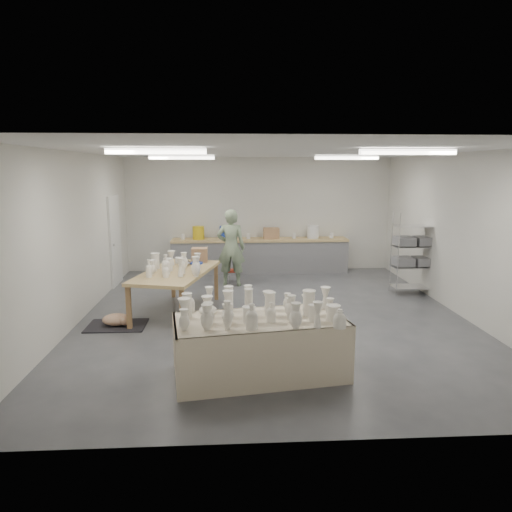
{
  "coord_description": "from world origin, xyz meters",
  "views": [
    {
      "loc": [
        -0.78,
        -8.12,
        2.7
      ],
      "look_at": [
        -0.29,
        0.48,
        1.05
      ],
      "focal_mm": 32.0,
      "sensor_mm": 36.0,
      "label": 1
    }
  ],
  "objects": [
    {
      "name": "red_stool",
      "position": [
        -0.76,
        2.62,
        0.27
      ],
      "size": [
        0.38,
        0.38,
        0.31
      ],
      "rotation": [
        0.0,
        0.0,
        0.2
      ],
      "color": "#B02E19",
      "rests_on": "ground"
    },
    {
      "name": "rug",
      "position": [
        -2.77,
        -0.4,
        0.01
      ],
      "size": [
        1.0,
        0.7,
        0.02
      ],
      "primitive_type": "cube",
      "color": "black",
      "rests_on": "ground"
    },
    {
      "name": "work_table",
      "position": [
        -1.76,
        0.34,
        0.83
      ],
      "size": [
        1.6,
        2.39,
        1.19
      ],
      "rotation": [
        0.0,
        0.0,
        -0.25
      ],
      "color": "tan",
      "rests_on": "ground"
    },
    {
      "name": "drying_table",
      "position": [
        -0.41,
        -2.46,
        0.44
      ],
      "size": [
        2.35,
        1.38,
        1.15
      ],
      "rotation": [
        0.0,
        0.0,
        0.15
      ],
      "color": "olive",
      "rests_on": "ground"
    },
    {
      "name": "potter",
      "position": [
        -0.76,
        2.35,
        0.9
      ],
      "size": [
        0.7,
        0.5,
        1.8
      ],
      "primitive_type": "imported",
      "rotation": [
        0.0,
        0.0,
        3.03
      ],
      "color": "gray",
      "rests_on": "ground"
    },
    {
      "name": "cat",
      "position": [
        -2.75,
        -0.42,
        0.13
      ],
      "size": [
        0.57,
        0.48,
        0.21
      ],
      "rotation": [
        0.0,
        0.0,
        -0.36
      ],
      "color": "white",
      "rests_on": "rug"
    },
    {
      "name": "wire_shelf",
      "position": [
        3.2,
        1.4,
        0.92
      ],
      "size": [
        0.88,
        0.48,
        1.8
      ],
      "color": "silver",
      "rests_on": "ground"
    },
    {
      "name": "back_counter",
      "position": [
        -0.01,
        3.68,
        0.49
      ],
      "size": [
        4.6,
        0.6,
        1.24
      ],
      "color": "tan",
      "rests_on": "ground"
    },
    {
      "name": "room",
      "position": [
        -0.11,
        0.08,
        2.06
      ],
      "size": [
        8.0,
        8.02,
        3.0
      ],
      "color": "#424449",
      "rests_on": "ground"
    }
  ]
}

